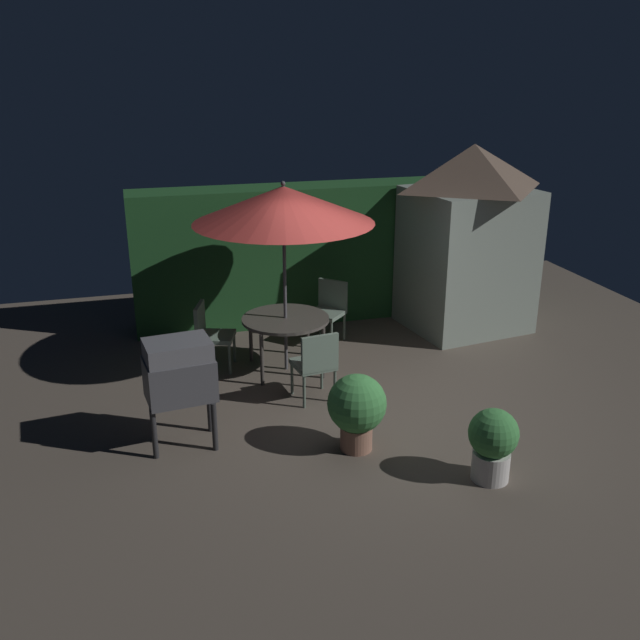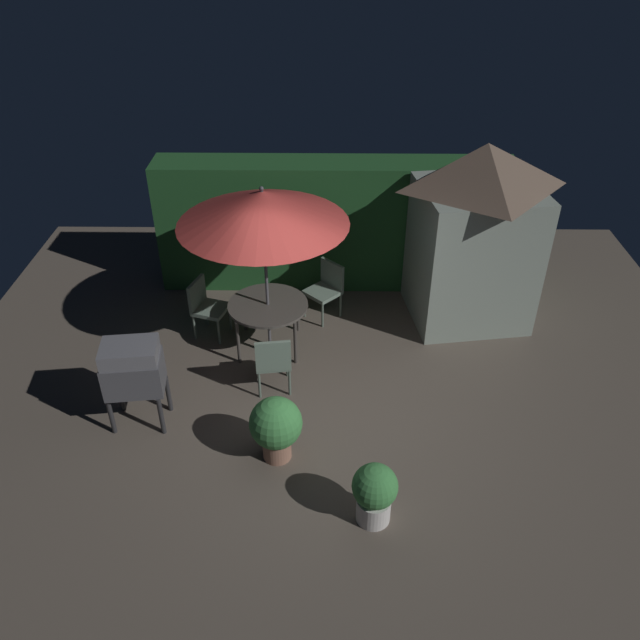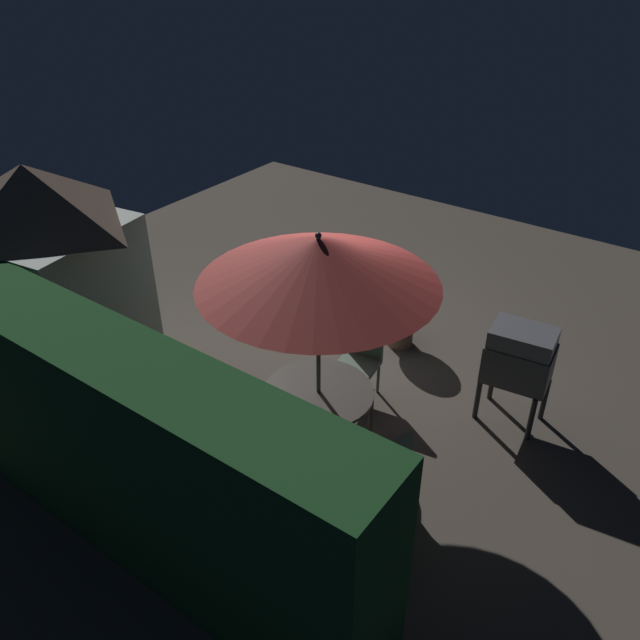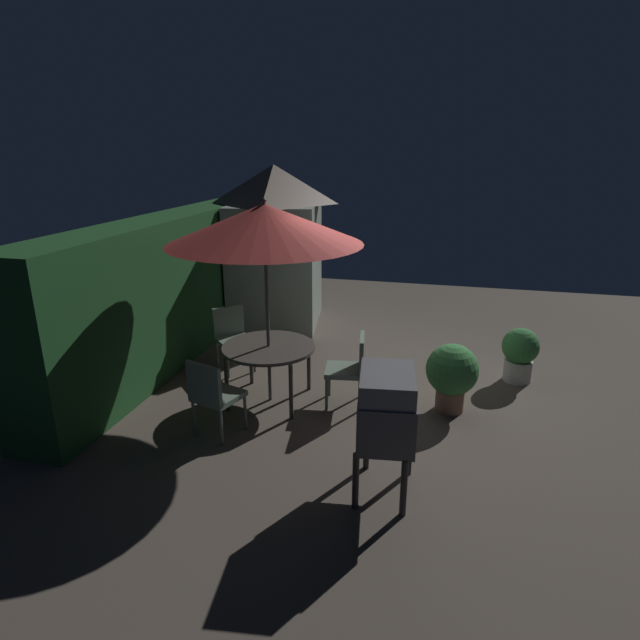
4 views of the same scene
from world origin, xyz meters
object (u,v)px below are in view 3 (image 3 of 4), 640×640
bbq_grill (519,357)px  potted_plant_by_grill (367,269)px  chair_toward_hedge (382,464)px  patio_table (319,396)px  chair_near_shed (360,357)px  garden_shed (51,284)px  patio_umbrella (318,262)px  potted_plant_by_shed (402,313)px  chair_far_side (204,420)px

bbq_grill → potted_plant_by_grill: (2.86, -1.49, -0.43)m
bbq_grill → potted_plant_by_grill: 3.25m
bbq_grill → chair_toward_hedge: bearing=74.6°
patio_table → chair_near_shed: chair_near_shed is taller
chair_toward_hedge → chair_near_shed: bearing=-50.2°
garden_shed → chair_near_shed: (-2.88, -1.91, -0.90)m
chair_near_shed → potted_plant_by_grill: size_ratio=1.19×
patio_umbrella → potted_plant_by_grill: bearing=-66.4°
potted_plant_by_grill → garden_shed: bearing=67.4°
garden_shed → patio_umbrella: garden_shed is taller
patio_table → potted_plant_by_shed: size_ratio=1.35×
chair_near_shed → potted_plant_by_shed: bearing=-84.3°
chair_far_side → potted_plant_by_shed: bearing=-100.7°
bbq_grill → chair_toward_hedge: (0.54, 1.94, -0.33)m
garden_shed → chair_far_side: garden_shed is taller
chair_far_side → chair_toward_hedge: same height
patio_table → patio_umbrella: 1.55m
chair_far_side → bbq_grill: bearing=-133.4°
garden_shed → chair_toward_hedge: 4.13m
patio_umbrella → bbq_grill: (-1.50, -1.63, -1.38)m
potted_plant_by_shed → potted_plant_by_grill: potted_plant_by_shed is taller
chair_toward_hedge → potted_plant_by_grill: bearing=-55.9°
potted_plant_by_grill → chair_toward_hedge: bearing=124.1°
bbq_grill → patio_table: bearing=47.3°
chair_near_shed → chair_far_side: same height
patio_table → patio_umbrella: patio_umbrella is taller
patio_table → patio_umbrella: (-0.00, 0.00, 1.55)m
garden_shed → chair_far_side: size_ratio=3.09×
chair_far_side → chair_toward_hedge: size_ratio=1.00×
chair_far_side → garden_shed: bearing=1.4°
patio_umbrella → garden_shed: bearing=16.5°
bbq_grill → chair_toward_hedge: bbq_grill is taller
garden_shed → bbq_grill: (-4.52, -2.52, -0.57)m
bbq_grill → chair_far_side: bearing=46.6°
patio_table → potted_plant_by_grill: bearing=-66.4°
patio_table → chair_far_side: chair_far_side is taller
chair_near_shed → chair_far_side: size_ratio=1.00×
garden_shed → patio_table: size_ratio=2.42×
chair_toward_hedge → potted_plant_by_grill: 4.14m
garden_shed → chair_near_shed: bearing=-146.5°
garden_shed → potted_plant_by_shed: bearing=-131.6°
patio_table → chair_toward_hedge: bearing=162.0°
chair_far_side → potted_plant_by_grill: 3.99m
bbq_grill → potted_plant_by_shed: (1.76, -0.59, -0.36)m
garden_shed → potted_plant_by_shed: garden_shed is taller
patio_umbrella → chair_near_shed: patio_umbrella is taller
garden_shed → patio_umbrella: size_ratio=1.11×
bbq_grill → garden_shed: bearing=29.2°
chair_near_shed → chair_far_side: 1.98m
chair_near_shed → chair_far_side: bearing=69.4°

